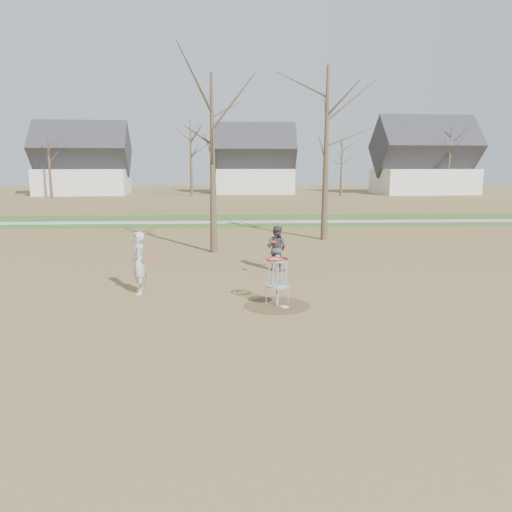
{
  "coord_description": "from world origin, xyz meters",
  "views": [
    {
      "loc": [
        -1.22,
        -13.04,
        3.77
      ],
      "look_at": [
        -0.5,
        1.5,
        1.1
      ],
      "focal_mm": 35.0,
      "sensor_mm": 36.0,
      "label": 1
    }
  ],
  "objects_px": {
    "player_standing": "(139,263)",
    "disc_golf_basket": "(277,273)",
    "player_throwing": "(277,248)",
    "disc_grounded": "(285,307)"
  },
  "relations": [
    {
      "from": "disc_golf_basket",
      "to": "player_standing",
      "type": "bearing_deg",
      "value": 159.43
    },
    {
      "from": "player_throwing",
      "to": "player_standing",
      "type": "bearing_deg",
      "value": 69.07
    },
    {
      "from": "disc_grounded",
      "to": "player_throwing",
      "type": "bearing_deg",
      "value": 87.48
    },
    {
      "from": "disc_golf_basket",
      "to": "disc_grounded",
      "type": "bearing_deg",
      "value": -46.97
    },
    {
      "from": "disc_grounded",
      "to": "player_standing",
      "type": "bearing_deg",
      "value": 157.91
    },
    {
      "from": "player_standing",
      "to": "disc_golf_basket",
      "type": "distance_m",
      "value": 4.23
    },
    {
      "from": "player_throwing",
      "to": "disc_golf_basket",
      "type": "relative_size",
      "value": 1.21
    },
    {
      "from": "player_standing",
      "to": "player_throwing",
      "type": "relative_size",
      "value": 1.13
    },
    {
      "from": "player_standing",
      "to": "disc_golf_basket",
      "type": "bearing_deg",
      "value": 58.83
    },
    {
      "from": "player_throwing",
      "to": "disc_golf_basket",
      "type": "distance_m",
      "value": 4.62
    }
  ]
}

